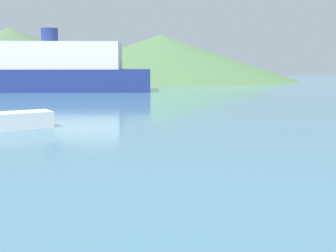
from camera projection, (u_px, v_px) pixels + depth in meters
The scene contains 3 objects.
ferry_distant at pixel (51, 70), 48.32m from camera, with size 23.74×11.18×7.10m.
hill_west at pixel (11, 53), 90.73m from camera, with size 50.10×50.10×11.00m.
hill_central at pixel (161, 58), 82.34m from camera, with size 52.81×52.81×8.76m.
Camera 1 is at (-3.28, 1.93, 3.00)m, focal length 45.00 mm.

